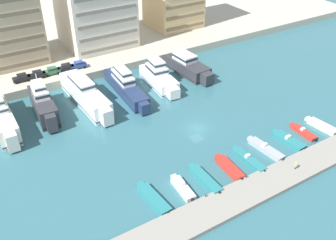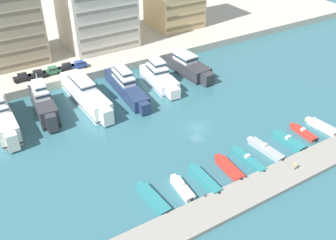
# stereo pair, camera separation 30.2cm
# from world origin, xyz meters

# --- Properties ---
(ground_plane) EXTENTS (400.00, 400.00, 0.00)m
(ground_plane) POSITION_xyz_m (0.00, 0.00, 0.00)
(ground_plane) COLOR #336670
(quay_promenade) EXTENTS (180.00, 70.00, 2.09)m
(quay_promenade) POSITION_xyz_m (0.00, 65.95, 1.04)
(quay_promenade) COLOR #BCB29E
(quay_promenade) RESTS_ON ground
(pier_dock) EXTENTS (120.00, 5.70, 0.77)m
(pier_dock) POSITION_xyz_m (0.00, -19.60, 0.38)
(pier_dock) COLOR gray
(pier_dock) RESTS_ON ground
(yacht_ivory_far_left) EXTENTS (3.90, 19.69, 8.49)m
(yacht_ivory_far_left) POSITION_xyz_m (-33.33, 20.90, 2.54)
(yacht_ivory_far_left) COLOR silver
(yacht_ivory_far_left) RESTS_ON ground
(yacht_charcoal_left) EXTENTS (4.69, 16.12, 8.84)m
(yacht_charcoal_left) POSITION_xyz_m (-24.81, 21.30, 2.66)
(yacht_charcoal_left) COLOR #333338
(yacht_charcoal_left) RESTS_ON ground
(yacht_white_mid_left) EXTENTS (5.06, 22.58, 7.35)m
(yacht_white_mid_left) POSITION_xyz_m (-15.51, 21.15, 2.31)
(yacht_white_mid_left) COLOR white
(yacht_white_mid_left) RESTS_ON ground
(yacht_navy_center_left) EXTENTS (4.76, 21.07, 7.73)m
(yacht_navy_center_left) POSITION_xyz_m (-5.99, 20.36, 2.12)
(yacht_navy_center_left) COLOR navy
(yacht_navy_center_left) RESTS_ON ground
(yacht_white_center) EXTENTS (5.79, 16.51, 7.79)m
(yacht_white_center) POSITION_xyz_m (2.89, 20.28, 2.11)
(yacht_white_center) COLOR white
(yacht_white_center) RESTS_ON ground
(yacht_charcoal_center_right) EXTENTS (5.85, 17.05, 6.65)m
(yacht_charcoal_center_right) POSITION_xyz_m (12.33, 21.75, 1.95)
(yacht_charcoal_center_right) COLOR #333338
(yacht_charcoal_center_right) RESTS_ON ground
(motorboat_teal_far_left) EXTENTS (2.49, 8.43, 0.89)m
(motorboat_teal_far_left) POSITION_xyz_m (-17.47, -12.73, 0.44)
(motorboat_teal_far_left) COLOR teal
(motorboat_teal_far_left) RESTS_ON ground
(motorboat_white_left) EXTENTS (2.03, 6.61, 1.41)m
(motorboat_white_left) POSITION_xyz_m (-12.29, -13.28, 0.49)
(motorboat_white_left) COLOR white
(motorboat_white_left) RESTS_ON ground
(motorboat_teal_mid_left) EXTENTS (1.77, 8.35, 1.06)m
(motorboat_teal_mid_left) POSITION_xyz_m (-7.99, -13.54, 0.53)
(motorboat_teal_mid_left) COLOR teal
(motorboat_teal_mid_left) RESTS_ON ground
(motorboat_red_center_left) EXTENTS (2.22, 7.48, 1.09)m
(motorboat_red_center_left) POSITION_xyz_m (-2.62, -13.40, 0.54)
(motorboat_red_center_left) COLOR red
(motorboat_red_center_left) RESTS_ON ground
(motorboat_teal_center) EXTENTS (1.85, 8.28, 1.37)m
(motorboat_teal_center) POSITION_xyz_m (1.78, -13.45, 0.48)
(motorboat_teal_center) COLOR teal
(motorboat_teal_center) RESTS_ON ground
(motorboat_grey_center_right) EXTENTS (2.39, 8.54, 1.45)m
(motorboat_grey_center_right) POSITION_xyz_m (6.64, -12.71, 0.49)
(motorboat_grey_center_right) COLOR #9EA3A8
(motorboat_grey_center_right) RESTS_ON ground
(motorboat_teal_mid_right) EXTENTS (2.52, 7.64, 1.41)m
(motorboat_teal_mid_right) POSITION_xyz_m (12.23, -13.08, 0.49)
(motorboat_teal_mid_right) COLOR teal
(motorboat_teal_mid_right) RESTS_ON ground
(motorboat_red_right) EXTENTS (1.84, 6.60, 1.18)m
(motorboat_red_right) POSITION_xyz_m (16.94, -12.54, 0.39)
(motorboat_red_right) COLOR red
(motorboat_red_right) RESTS_ON ground
(motorboat_cream_far_right) EXTENTS (2.75, 7.34, 0.86)m
(motorboat_cream_far_right) POSITION_xyz_m (21.79, -13.08, 0.41)
(motorboat_cream_far_right) COLOR beige
(motorboat_cream_far_right) RESTS_ON ground
(car_black_far_left) EXTENTS (4.15, 2.02, 1.80)m
(car_black_far_left) POSITION_xyz_m (-25.83, 35.21, 3.06)
(car_black_far_left) COLOR black
(car_black_far_left) RESTS_ON quay_promenade
(car_black_left) EXTENTS (4.20, 2.13, 1.80)m
(car_black_left) POSITION_xyz_m (-22.28, 34.97, 3.06)
(car_black_left) COLOR black
(car_black_left) RESTS_ON quay_promenade
(car_green_mid_left) EXTENTS (4.22, 2.17, 1.80)m
(car_green_mid_left) POSITION_xyz_m (-18.69, 35.11, 3.06)
(car_green_mid_left) COLOR #2D6642
(car_green_mid_left) RESTS_ON quay_promenade
(car_black_center_left) EXTENTS (4.13, 1.98, 1.80)m
(car_black_center_left) POSITION_xyz_m (-15.10, 35.17, 3.06)
(car_black_center_left) COLOR black
(car_black_center_left) RESTS_ON quay_promenade
(car_blue_center) EXTENTS (4.18, 2.09, 1.80)m
(car_blue_center) POSITION_xyz_m (-11.93, 35.00, 3.06)
(car_blue_center) COLOR #28428E
(car_blue_center) RESTS_ON quay_promenade
(apartment_block_far_left) EXTENTS (15.72, 13.61, 24.29)m
(apartment_block_far_left) POSITION_xyz_m (-24.64, 47.93, 13.30)
(apartment_block_far_left) COLOR #C6AD89
(apartment_block_far_left) RESTS_ON quay_promenade
(apartment_block_left) EXTENTS (18.55, 17.61, 22.80)m
(apartment_block_left) POSITION_xyz_m (-1.20, 47.95, 12.53)
(apartment_block_left) COLOR silver
(apartment_block_left) RESTS_ON quay_promenade
(pedestrian_near_edge) EXTENTS (0.53, 0.44, 1.64)m
(pedestrian_near_edge) POSITION_xyz_m (6.60, -19.71, 1.74)
(pedestrian_near_edge) COLOR #7A6B56
(pedestrian_near_edge) RESTS_ON pier_dock
(bollard_west) EXTENTS (0.20, 0.20, 0.61)m
(bollard_west) POSITION_xyz_m (-10.40, -17.00, 1.09)
(bollard_west) COLOR #2D2D33
(bollard_west) RESTS_ON pier_dock
(bollard_west_mid) EXTENTS (0.20, 0.20, 0.61)m
(bollard_west_mid) POSITION_xyz_m (-1.96, -17.00, 1.09)
(bollard_west_mid) COLOR #2D2D33
(bollard_west_mid) RESTS_ON pier_dock
(bollard_east_mid) EXTENTS (0.20, 0.20, 0.61)m
(bollard_east_mid) POSITION_xyz_m (6.48, -17.00, 1.09)
(bollard_east_mid) COLOR #2D2D33
(bollard_east_mid) RESTS_ON pier_dock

